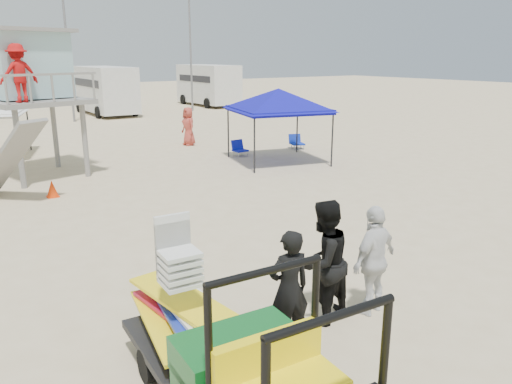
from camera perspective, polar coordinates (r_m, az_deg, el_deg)
ground at (r=8.31m, az=9.02°, el=-13.84°), size 140.00×140.00×0.00m
surf_trailer at (r=6.70m, az=-8.50°, el=-13.96°), size 1.25×2.16×1.88m
man_left at (r=7.13m, az=3.79°, el=-10.99°), size 0.69×0.50×1.74m
man_mid at (r=7.75m, az=7.68°, el=-7.93°), size 1.05×0.87×1.96m
man_right at (r=8.18m, az=13.34°, el=-7.57°), size 1.12×0.63×1.80m
lifeguard_tower at (r=18.29m, az=-24.71°, el=12.49°), size 3.56×3.56×4.75m
canopy_blue at (r=19.20m, az=2.58°, el=11.30°), size 3.89×3.89×3.21m
umbrella_b at (r=26.13m, az=-25.84°, el=7.18°), size 3.06×3.07×1.97m
cone_near at (r=15.77m, az=-22.27°, el=0.35°), size 0.34×0.34×0.50m
beach_chair_b at (r=20.73m, az=-1.97°, el=5.05°), size 0.56×0.60×0.64m
beach_chair_c at (r=22.34m, az=4.62°, el=5.77°), size 0.67×0.73×0.64m
rv_mid_right at (r=36.97m, az=-16.91°, el=11.29°), size 2.64×7.00×3.25m
rv_far_right at (r=41.89m, az=-5.51°, el=12.28°), size 2.64×6.60×3.25m
light_pole_left at (r=33.21m, az=-20.67°, el=14.39°), size 0.14×0.14×8.00m
light_pole_right at (r=37.79m, az=-7.47°, el=15.23°), size 0.14×0.14×8.00m
distant_beachgoers at (r=24.76m, az=-26.97°, el=6.46°), size 14.30×14.43×1.85m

